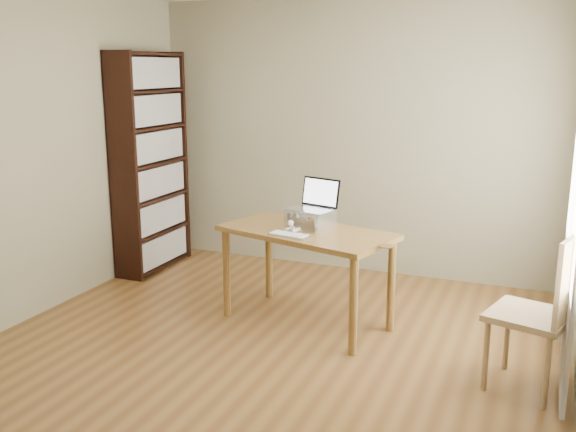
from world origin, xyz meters
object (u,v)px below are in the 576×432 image
(desk, at_px, (307,243))
(cat, at_px, (307,218))
(bookshelf, at_px, (151,163))
(chair, at_px, (544,307))
(keyboard, at_px, (289,235))
(laptop, at_px, (313,202))

(desk, height_order, cat, cat)
(bookshelf, relative_size, chair, 2.07)
(desk, distance_m, chair, 1.77)
(cat, xyz_separation_m, chair, (1.74, -0.58, -0.26))
(cat, bearing_deg, desk, -55.18)
(desk, bearing_deg, keyboard, -88.47)
(laptop, height_order, chair, laptop)
(bookshelf, bearing_deg, laptop, -18.42)
(laptop, distance_m, keyboard, 0.41)
(bookshelf, height_order, chair, bookshelf)
(keyboard, bearing_deg, bookshelf, 160.62)
(cat, height_order, chair, chair)
(keyboard, height_order, cat, cat)
(desk, xyz_separation_m, laptop, (0.00, 0.14, 0.30))
(cat, bearing_deg, laptop, 54.19)
(cat, bearing_deg, bookshelf, 176.98)
(bookshelf, distance_m, cat, 2.00)
(desk, relative_size, keyboard, 4.52)
(laptop, xyz_separation_m, chair, (1.71, -0.61, -0.39))
(bookshelf, bearing_deg, cat, -19.53)
(bookshelf, bearing_deg, desk, -22.10)
(bookshelf, height_order, laptop, bookshelf)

